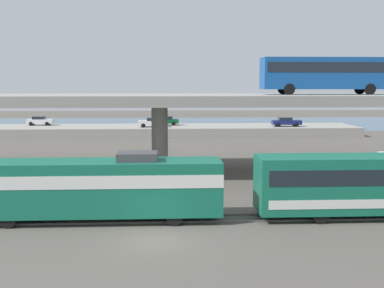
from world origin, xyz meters
The scene contains 12 objects.
ground_plane centered at (0.00, 0.00, 0.00)m, with size 260.00×260.00×0.00m, color #565149.
rail_strip_near centered at (0.00, 3.22, 0.06)m, with size 110.00×0.12×0.12m, color #59544C.
rail_strip_far centered at (0.00, 4.78, 0.06)m, with size 110.00×0.12×0.12m, color #59544C.
train_locomotive centered at (-4.47, 4.00, 2.19)m, with size 16.35×3.04×4.18m.
highway_overpass centered at (0.00, 20.00, 6.69)m, with size 96.00×12.20×7.29m.
transit_bus_on_overpass centered at (15.48, 20.03, 9.35)m, with size 12.00×2.68×3.40m.
pier_parking_lot centered at (0.00, 55.00, 0.72)m, with size 63.08×10.78×1.45m, color gray.
parked_car_0 centered at (19.94, 53.02, 2.22)m, with size 4.66×1.84×1.50m.
parked_car_1 centered at (-20.46, 57.40, 2.22)m, with size 4.24×1.87×1.50m.
parked_car_2 centered at (0.41, 56.56, 2.22)m, with size 4.47×1.88×1.50m.
parked_car_3 centered at (-1.74, 53.10, 2.22)m, with size 4.17×1.97×1.50m.
harbor_water centered at (0.00, 78.00, 0.00)m, with size 140.00×36.00×0.01m, color #385B7A.
Camera 1 is at (0.69, -25.27, 8.24)m, focal length 45.96 mm.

